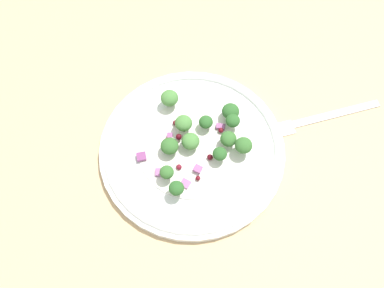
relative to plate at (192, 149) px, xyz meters
The scene contains 29 objects.
ground_plane 3.69cm from the plate, 121.32° to the left, with size 180.00×180.00×2.00cm, color tan.
plate is the anchor object (origin of this frame).
dressing_pool 0.44cm from the plate, ahead, with size 16.35×16.35×0.20cm, color white.
broccoli_floret_0 5.83cm from the plate, 162.14° to the left, with size 2.47×2.47×2.50cm.
broccoli_floret_1 8.72cm from the plate, 91.06° to the right, with size 2.75×2.75×2.79cm.
broccoli_floret_2 8.29cm from the plate, 163.17° to the right, with size 2.69×2.69×2.72cm.
broccoli_floret_3 4.18cm from the plate, 93.99° to the right, with size 2.64×2.64×2.68cm.
broccoli_floret_4 8.00cm from the plate, 149.84° to the left, with size 2.60×2.60×2.63cm.
broccoli_floret_5 3.92cm from the plate, 17.56° to the right, with size 2.68×2.68×2.72cm.
broccoli_floret_6 2.08cm from the plate, 80.68° to the right, with size 2.69×2.69×2.72cm.
broccoli_floret_7 7.54cm from the plate, behind, with size 2.20×2.20×2.22cm.
broccoli_floret_8 6.23cm from the plate, 23.18° to the left, with size 2.06×2.06×2.09cm.
broccoli_floret_9 7.89cm from the plate, 47.47° to the left, with size 2.20×2.20×2.22cm.
broccoli_floret_10 4.64cm from the plate, 146.01° to the right, with size 2.14×2.14×2.17cm.
broccoli_floret_11 4.97cm from the plate, 130.46° to the left, with size 2.13×2.13×2.16cm.
cranberry_0 5.29cm from the plate, behind, with size 0.81×0.81×0.81cm, color maroon.
cranberry_1 2.81cm from the plate, 61.20° to the right, with size 0.95×0.95×0.95cm, color #4C0A14.
cranberry_2 5.23cm from the plate, 74.08° to the left, with size 0.73×0.73×0.73cm, color maroon.
cranberry_3 4.90cm from the plate, 83.24° to the right, with size 0.81×0.81×0.81cm, color maroon.
cranberry_4 3.89cm from the plate, 33.91° to the left, with size 0.86×0.86×0.86cm, color maroon.
cranberry_5 3.35cm from the plate, 112.01° to the left, with size 0.88×0.88×0.88cm, color #4C0A14.
cranberry_6 4.09cm from the plate, 39.89° to the right, with size 0.74×0.74×0.74cm, color maroon.
onion_bit_0 7.77cm from the plate, 13.31° to the right, with size 1.39×1.31×0.47cm, color #843D75.
onion_bit_1 3.93cm from the plate, 77.31° to the left, with size 1.17×1.09×0.55cm, color #934C84.
onion_bit_2 5.66cm from the plate, 167.42° to the right, with size 1.40×0.86×0.51cm, color #934C84.
onion_bit_3 5.92cm from the plate, 54.95° to the left, with size 1.36×1.26×0.46cm, color #A35B93.
onion_bit_4 3.92cm from the plate, 52.46° to the right, with size 0.83×1.03×0.58cm, color #934C84.
onion_bit_5 6.30cm from the plate, 15.43° to the left, with size 1.34×1.16×0.45cm, color #A35B93.
fork 21.02cm from the plate, behind, with size 18.63×4.99×0.50cm.
Camera 1 is at (13.82, 22.66, 60.67)cm, focal length 40.64 mm.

